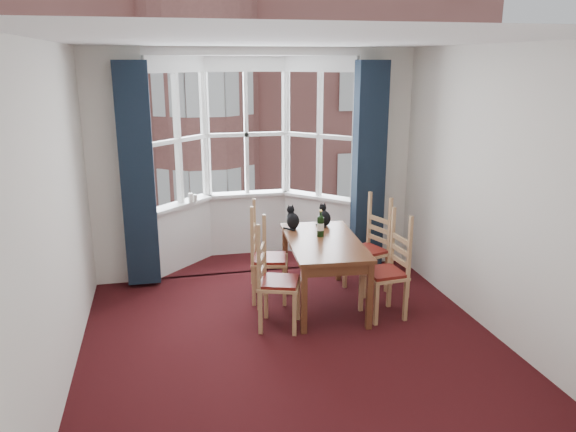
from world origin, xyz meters
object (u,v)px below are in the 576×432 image
object	(u,v)px
wine_bottle	(321,225)
candle_tall	(191,198)
cat_right	(324,217)
chair_right_near	(392,273)
dining_table	(324,248)
candle_short	(195,198)
cat_left	(293,220)
chair_right_far	(372,251)
chair_left_near	(271,283)
chair_left_far	(262,260)

from	to	relation	value
wine_bottle	candle_tall	size ratio (longest dim) A/B	2.49
cat_right	candle_tall	size ratio (longest dim) A/B	2.21
chair_right_near	dining_table	bearing A→B (deg)	145.50
dining_table	candle_short	distance (m)	2.05
dining_table	cat_left	world-z (taller)	cat_left
chair_right_far	candle_tall	xyz separation A→B (m)	(-2.03, 1.24, 0.46)
cat_right	chair_right_far	bearing A→B (deg)	-24.89
candle_tall	candle_short	xyz separation A→B (m)	(0.06, 0.03, -0.01)
cat_left	cat_right	bearing A→B (deg)	5.87
cat_right	wine_bottle	world-z (taller)	wine_bottle
cat_left	candle_short	xyz separation A→B (m)	(-1.05, 1.06, 0.06)
dining_table	cat_right	world-z (taller)	cat_right
dining_table	candle_tall	bearing A→B (deg)	131.05
wine_bottle	chair_left_near	bearing A→B (deg)	-140.55
chair_right_near	candle_tall	world-z (taller)	candle_tall
chair_left_far	candle_short	world-z (taller)	candle_short
candle_tall	chair_right_far	bearing A→B (deg)	-31.31
cat_left	chair_left_near	bearing A→B (deg)	-115.74
candle_short	cat_right	bearing A→B (deg)	-35.22
cat_left	cat_right	world-z (taller)	cat_left
chair_left_near	cat_left	world-z (taller)	cat_left
chair_left_near	wine_bottle	bearing A→B (deg)	39.45
candle_short	chair_right_far	bearing A→B (deg)	-32.67
chair_left_near	cat_right	bearing A→B (deg)	48.87
chair_left_near	candle_tall	distance (m)	2.12
cat_left	cat_right	distance (m)	0.40
chair_right_near	cat_right	xyz separation A→B (m)	(-0.46, 0.98, 0.38)
wine_bottle	chair_right_near	bearing A→B (deg)	-42.35
cat_left	wine_bottle	bearing A→B (deg)	-57.81
chair_right_near	wine_bottle	distance (m)	0.94
chair_left_far	chair_right_near	world-z (taller)	same
dining_table	chair_right_far	distance (m)	0.78
cat_right	candle_tall	xyz separation A→B (m)	(-1.51, 0.99, 0.08)
chair_left_far	chair_right_near	bearing A→B (deg)	-29.11
chair_right_far	candle_short	xyz separation A→B (m)	(-1.98, 1.27, 0.45)
chair_left_far	cat_right	distance (m)	0.94
chair_left_far	wine_bottle	distance (m)	0.78
chair_right_near	candle_short	distance (m)	2.80
chair_left_far	wine_bottle	bearing A→B (deg)	-11.98
chair_left_far	chair_right_far	bearing A→B (deg)	1.13
chair_left_near	chair_left_far	bearing A→B (deg)	87.42
chair_right_far	candle_tall	distance (m)	2.43
dining_table	chair_right_near	bearing A→B (deg)	-34.50
chair_right_far	cat_right	world-z (taller)	cat_right
cat_right	wine_bottle	xyz separation A→B (m)	(-0.17, -0.41, 0.03)
chair_right_near	candle_short	world-z (taller)	candle_short
candle_tall	candle_short	size ratio (longest dim) A/B	1.28
chair_right_far	candle_tall	world-z (taller)	candle_tall
chair_right_near	cat_left	xyz separation A→B (m)	(-0.86, 0.94, 0.38)
dining_table	chair_right_far	size ratio (longest dim) A/B	1.63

